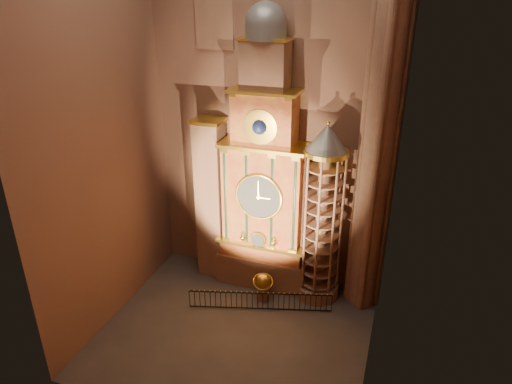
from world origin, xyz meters
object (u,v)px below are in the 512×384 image
at_px(astronomical_clock, 264,184).
at_px(stair_turret, 322,217).
at_px(iron_railing, 260,301).
at_px(portrait_tower, 211,200).
at_px(celestial_globe, 263,284).

height_order(astronomical_clock, stair_turret, astronomical_clock).
height_order(stair_turret, iron_railing, stair_turret).
height_order(portrait_tower, iron_railing, portrait_tower).
xyz_separation_m(celestial_globe, iron_railing, (0.18, -1.03, -0.42)).
bearing_deg(celestial_globe, stair_turret, 26.91).
distance_m(portrait_tower, iron_railing, 6.74).
relative_size(stair_turret, iron_railing, 1.37).
bearing_deg(portrait_tower, stair_turret, -2.33).
xyz_separation_m(astronomical_clock, portrait_tower, (-3.40, 0.02, -1.53)).
relative_size(astronomical_clock, iron_railing, 2.12).
xyz_separation_m(stair_turret, iron_railing, (-2.79, -2.54, -4.65)).
bearing_deg(celestial_globe, iron_railing, -80.29).
bearing_deg(iron_railing, astronomical_clock, 104.24).
relative_size(portrait_tower, iron_railing, 1.30).
distance_m(portrait_tower, stair_turret, 6.91).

